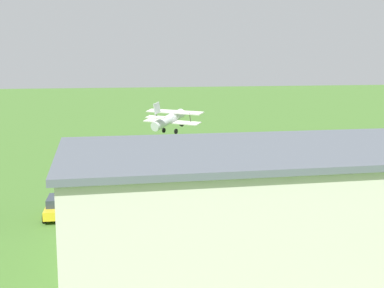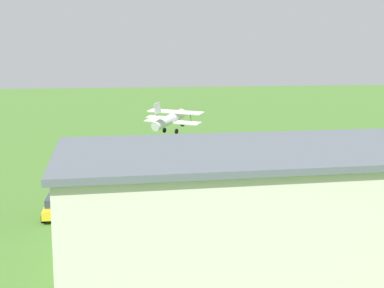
{
  "view_description": "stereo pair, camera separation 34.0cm",
  "coord_description": "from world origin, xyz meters",
  "px_view_note": "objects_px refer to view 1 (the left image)",
  "views": [
    {
      "loc": [
        18.19,
        65.27,
        11.46
      ],
      "look_at": [
        5.18,
        15.67,
        3.39
      ],
      "focal_mm": 46.64,
      "sensor_mm": 36.0,
      "label": 1
    },
    {
      "loc": [
        17.86,
        65.35,
        11.46
      ],
      "look_at": [
        5.18,
        15.67,
        3.39
      ],
      "focal_mm": 46.64,
      "sensor_mm": 36.0,
      "label": 2
    }
  ],
  "objects_px": {
    "biplane": "(170,119)",
    "person_at_fence_line": "(291,181)",
    "person_walking_on_apron": "(148,184)",
    "person_watching_takeoff": "(120,199)",
    "car_black": "(347,182)",
    "car_yellow": "(59,206)",
    "hangar": "(289,200)"
  },
  "relations": [
    {
      "from": "person_at_fence_line",
      "to": "person_watching_takeoff",
      "type": "distance_m",
      "value": 16.41
    },
    {
      "from": "car_yellow",
      "to": "person_watching_takeoff",
      "type": "bearing_deg",
      "value": -166.98
    },
    {
      "from": "biplane",
      "to": "car_black",
      "type": "relative_size",
      "value": 1.8
    },
    {
      "from": "car_black",
      "to": "person_watching_takeoff",
      "type": "bearing_deg",
      "value": 1.35
    },
    {
      "from": "person_walking_on_apron",
      "to": "car_black",
      "type": "bearing_deg",
      "value": 168.89
    },
    {
      "from": "car_black",
      "to": "person_walking_on_apron",
      "type": "relative_size",
      "value": 2.37
    },
    {
      "from": "biplane",
      "to": "person_walking_on_apron",
      "type": "xyz_separation_m",
      "value": [
        5.8,
        17.47,
        -3.95
      ]
    },
    {
      "from": "person_walking_on_apron",
      "to": "hangar",
      "type": "bearing_deg",
      "value": 109.94
    },
    {
      "from": "car_black",
      "to": "car_yellow",
      "type": "bearing_deg",
      "value": 3.54
    },
    {
      "from": "biplane",
      "to": "person_walking_on_apron",
      "type": "bearing_deg",
      "value": 71.64
    },
    {
      "from": "person_walking_on_apron",
      "to": "person_watching_takeoff",
      "type": "bearing_deg",
      "value": 53.14
    },
    {
      "from": "biplane",
      "to": "person_watching_takeoff",
      "type": "xyz_separation_m",
      "value": [
        8.82,
        21.5,
        -4.05
      ]
    },
    {
      "from": "car_yellow",
      "to": "person_at_fence_line",
      "type": "height_order",
      "value": "person_at_fence_line"
    },
    {
      "from": "car_yellow",
      "to": "person_walking_on_apron",
      "type": "distance_m",
      "value": 9.32
    },
    {
      "from": "person_walking_on_apron",
      "to": "person_watching_takeoff",
      "type": "xyz_separation_m",
      "value": [
        3.02,
        4.03,
        -0.1
      ]
    },
    {
      "from": "hangar",
      "to": "person_at_fence_line",
      "type": "relative_size",
      "value": 17.16
    },
    {
      "from": "person_watching_takeoff",
      "to": "car_yellow",
      "type": "bearing_deg",
      "value": 13.02
    },
    {
      "from": "biplane",
      "to": "person_walking_on_apron",
      "type": "height_order",
      "value": "biplane"
    },
    {
      "from": "person_at_fence_line",
      "to": "car_black",
      "type": "bearing_deg",
      "value": 159.12
    },
    {
      "from": "person_at_fence_line",
      "to": "person_walking_on_apron",
      "type": "relative_size",
      "value": 0.94
    },
    {
      "from": "biplane",
      "to": "person_at_fence_line",
      "type": "xyz_separation_m",
      "value": [
        -7.43,
        19.19,
        -4.01
      ]
    },
    {
      "from": "person_at_fence_line",
      "to": "person_watching_takeoff",
      "type": "bearing_deg",
      "value": 8.12
    },
    {
      "from": "hangar",
      "to": "person_watching_takeoff",
      "type": "height_order",
      "value": "hangar"
    },
    {
      "from": "person_watching_takeoff",
      "to": "biplane",
      "type": "bearing_deg",
      "value": -112.31
    },
    {
      "from": "car_yellow",
      "to": "person_at_fence_line",
      "type": "bearing_deg",
      "value": -170.76
    },
    {
      "from": "hangar",
      "to": "car_yellow",
      "type": "xyz_separation_m",
      "value": [
        13.71,
        -11.23,
        -2.54
      ]
    },
    {
      "from": "person_at_fence_line",
      "to": "biplane",
      "type": "bearing_deg",
      "value": -68.84
    },
    {
      "from": "biplane",
      "to": "car_yellow",
      "type": "xyz_separation_m",
      "value": [
        13.58,
        22.6,
        -4.0
      ]
    },
    {
      "from": "hangar",
      "to": "car_yellow",
      "type": "height_order",
      "value": "hangar"
    },
    {
      "from": "hangar",
      "to": "person_watching_takeoff",
      "type": "distance_m",
      "value": 15.46
    },
    {
      "from": "car_black",
      "to": "person_watching_takeoff",
      "type": "relative_size",
      "value": 2.64
    },
    {
      "from": "car_black",
      "to": "person_walking_on_apron",
      "type": "height_order",
      "value": "person_walking_on_apron"
    }
  ]
}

